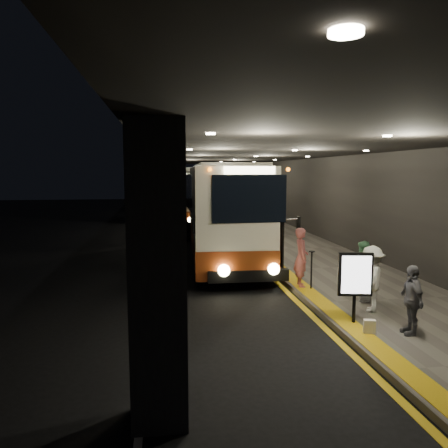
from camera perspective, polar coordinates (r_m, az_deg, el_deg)
ground at (r=14.72m, az=-2.40°, el=-7.61°), size 90.00×90.00×0.00m
lane_line_white at (r=19.53m, az=-9.18°, el=-4.05°), size 0.12×50.00×0.01m
kerb_stripe_yellow at (r=19.89m, az=2.88°, el=-3.77°), size 0.18×50.00×0.01m
sidewalk at (r=20.47m, az=9.50°, el=-3.35°), size 4.50×50.00×0.15m
tactile_strip at (r=19.96m, az=4.30°, el=-3.30°), size 0.50×50.00×0.01m
terminal_wall at (r=20.96m, az=15.56°, el=4.78°), size 0.10×50.00×6.00m
support_columns at (r=18.23m, az=-8.42°, el=2.16°), size 0.80×24.80×4.40m
canopy at (r=19.59m, az=3.40°, el=9.57°), size 9.00×50.00×0.40m
coach_main at (r=18.90m, az=-0.38°, el=1.31°), size 3.19×12.42×3.84m
coach_second at (r=32.68m, az=-3.94°, el=3.34°), size 2.80×11.08×3.45m
coach_third at (r=47.02m, az=-5.47°, el=4.69°), size 3.06×12.59×3.93m
passenger_boarding at (r=13.63m, az=10.05°, el=-4.29°), size 0.50×0.71×1.83m
passenger_waiting_green at (r=12.89m, az=17.70°, el=-5.68°), size 0.51×0.79×1.60m
passenger_waiting_white at (r=11.74m, az=18.72°, el=-6.76°), size 1.00×1.18×1.67m
passenger_waiting_grey at (r=10.43m, az=23.28°, el=-9.07°), size 0.55×0.94×1.53m
bag_polka at (r=12.63m, az=17.88°, el=-8.91°), size 0.29×0.15×0.33m
bag_plain at (r=10.31m, az=18.46°, el=-12.61°), size 0.28×0.21×0.31m
info_sign at (r=10.63m, az=16.77°, el=-6.50°), size 0.80×0.25×1.67m
stanchion_post at (r=13.47m, az=11.34°, el=-5.94°), size 0.05×0.05×1.15m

